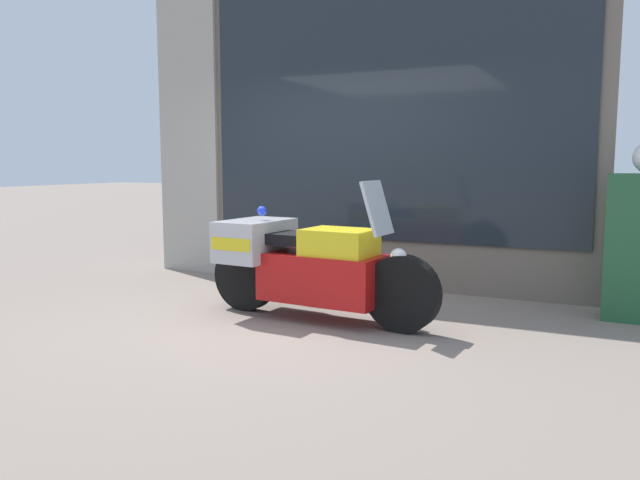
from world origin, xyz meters
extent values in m
plane|color=gray|center=(0.00, 0.00, 0.00)|extent=(60.00, 60.00, 0.00)
cube|color=#6B6056|center=(0.00, 2.00, 1.99)|extent=(5.43, 0.40, 3.99)
cube|color=#A39E93|center=(-2.28, 2.03, 1.99)|extent=(0.87, 0.55, 3.99)
cube|color=#1E262D|center=(0.40, 1.79, 2.04)|extent=(4.33, 0.02, 2.99)
cube|color=slate|center=(0.36, 2.01, 0.28)|extent=(4.11, 0.30, 0.55)
cube|color=silver|center=(0.36, 2.15, 1.18)|extent=(4.11, 0.02, 1.30)
cube|color=beige|center=(0.36, 2.01, 1.82)|extent=(4.11, 0.30, 0.02)
cube|color=black|center=(-1.07, 2.01, 1.86)|extent=(0.18, 0.04, 0.06)
cube|color=#195623|center=(-0.12, 2.01, 1.86)|extent=(0.18, 0.04, 0.06)
cube|color=#C68E19|center=(0.84, 2.01, 1.86)|extent=(0.18, 0.04, 0.06)
cube|color=maroon|center=(1.80, 2.01, 1.86)|extent=(0.18, 0.04, 0.06)
cube|color=orange|center=(-0.59, 1.94, 0.69)|extent=(0.19, 0.02, 0.27)
cube|color=red|center=(1.31, 1.94, 0.69)|extent=(0.19, 0.02, 0.27)
cylinder|color=black|center=(1.18, 0.10, 0.33)|extent=(0.66, 0.19, 0.66)
cylinder|color=black|center=(-0.44, 0.22, 0.33)|extent=(0.66, 0.19, 0.66)
cube|color=#B71414|center=(0.41, 0.15, 0.40)|extent=(1.14, 0.59, 0.43)
cube|color=yellow|center=(0.58, 0.14, 0.71)|extent=(0.63, 0.50, 0.26)
cube|color=black|center=(0.16, 0.17, 0.73)|extent=(0.67, 0.43, 0.10)
cube|color=#B7B7BC|center=(-0.32, 0.21, 0.69)|extent=(0.54, 0.80, 0.38)
cube|color=yellow|center=(-0.32, 0.21, 0.69)|extent=(0.49, 0.80, 0.11)
cube|color=#B2BCC6|center=(0.94, 0.12, 1.04)|extent=(0.19, 0.37, 0.46)
sphere|color=white|center=(1.14, 0.10, 0.64)|extent=(0.14, 0.14, 0.14)
sphere|color=blue|center=(-0.24, 0.20, 0.97)|extent=(0.09, 0.09, 0.09)
camera|label=1|loc=(2.78, -4.83, 1.42)|focal=35.00mm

